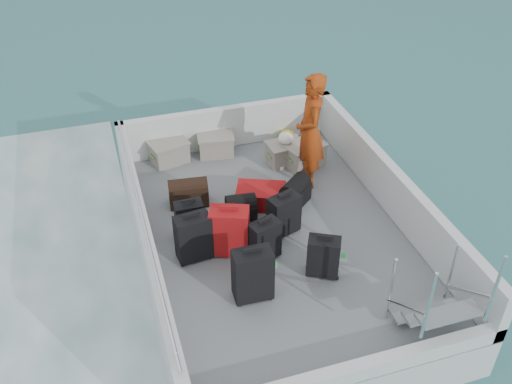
# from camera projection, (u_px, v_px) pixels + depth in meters

# --- Properties ---
(ground) EXTENTS (160.00, 160.00, 0.00)m
(ground) POSITION_uv_depth(u_px,v_px,m) (274.00, 266.00, 8.13)
(ground) COLOR #184B54
(ground) RESTS_ON ground
(ferry_hull) EXTENTS (3.60, 5.00, 0.60)m
(ferry_hull) POSITION_uv_depth(u_px,v_px,m) (274.00, 251.00, 7.95)
(ferry_hull) COLOR silver
(ferry_hull) RESTS_ON ground
(deck) EXTENTS (3.30, 4.70, 0.02)m
(deck) POSITION_uv_depth(u_px,v_px,m) (275.00, 234.00, 7.77)
(deck) COLOR slate
(deck) RESTS_ON ferry_hull
(deck_fittings) EXTENTS (3.60, 5.00, 0.90)m
(deck_fittings) POSITION_uv_depth(u_px,v_px,m) (309.00, 221.00, 7.38)
(deck_fittings) COLOR silver
(deck_fittings) RESTS_ON deck
(suitcase_1) EXTENTS (0.46, 0.30, 0.66)m
(suitcase_1) POSITION_uv_depth(u_px,v_px,m) (193.00, 238.00, 7.17)
(suitcase_1) COLOR black
(suitcase_1) RESTS_ON deck
(suitcase_2) EXTENTS (0.37, 0.23, 0.54)m
(suitcase_2) POSITION_uv_depth(u_px,v_px,m) (190.00, 220.00, 7.56)
(suitcase_2) COLOR black
(suitcase_2) RESTS_ON deck
(suitcase_3) EXTENTS (0.47, 0.28, 0.70)m
(suitcase_3) POSITION_uv_depth(u_px,v_px,m) (253.00, 275.00, 6.61)
(suitcase_3) COLOR black
(suitcase_3) RESTS_ON deck
(suitcase_4) EXTENTS (0.43, 0.33, 0.57)m
(suitcase_4) POSITION_uv_depth(u_px,v_px,m) (265.00, 241.00, 7.20)
(suitcase_4) COLOR black
(suitcase_4) RESTS_ON deck
(suitcase_5) EXTENTS (0.57, 0.45, 0.68)m
(suitcase_5) POSITION_uv_depth(u_px,v_px,m) (230.00, 232.00, 7.26)
(suitcase_5) COLOR #A20C18
(suitcase_5) RESTS_ON deck
(suitcase_6) EXTENTS (0.46, 0.39, 0.55)m
(suitcase_6) POSITION_uv_depth(u_px,v_px,m) (323.00, 257.00, 6.97)
(suitcase_6) COLOR black
(suitcase_6) RESTS_ON deck
(suitcase_7) EXTENTS (0.47, 0.36, 0.59)m
(suitcase_7) POSITION_uv_depth(u_px,v_px,m) (284.00, 215.00, 7.61)
(suitcase_7) COLOR black
(suitcase_7) RESTS_ON deck
(suitcase_8) EXTENTS (0.82, 0.69, 0.28)m
(suitcase_8) POSITION_uv_depth(u_px,v_px,m) (261.00, 196.00, 8.22)
(suitcase_8) COLOR #A20C18
(suitcase_8) RESTS_ON deck
(duffel_0) EXTENTS (0.59, 0.36, 0.32)m
(duffel_0) POSITION_uv_depth(u_px,v_px,m) (189.00, 194.00, 8.21)
(duffel_0) COLOR black
(duffel_0) RESTS_ON deck
(duffel_1) EXTENTS (0.44, 0.34, 0.32)m
(duffel_1) POSITION_uv_depth(u_px,v_px,m) (241.00, 211.00, 7.90)
(duffel_1) COLOR black
(duffel_1) RESTS_ON deck
(duffel_2) EXTENTS (0.55, 0.53, 0.32)m
(duffel_2) POSITION_uv_depth(u_px,v_px,m) (295.00, 194.00, 8.22)
(duffel_2) COLOR black
(duffel_2) RESTS_ON deck
(crate_0) EXTENTS (0.63, 0.51, 0.33)m
(crate_0) POSITION_uv_depth(u_px,v_px,m) (169.00, 153.00, 9.11)
(crate_0) COLOR gray
(crate_0) RESTS_ON deck
(crate_1) EXTENTS (0.60, 0.45, 0.33)m
(crate_1) POSITION_uv_depth(u_px,v_px,m) (216.00, 145.00, 9.30)
(crate_1) COLOR gray
(crate_1) RESTS_ON deck
(crate_2) EXTENTS (0.57, 0.42, 0.33)m
(crate_2) POSITION_uv_depth(u_px,v_px,m) (285.00, 154.00, 9.09)
(crate_2) COLOR gray
(crate_2) RESTS_ON deck
(crate_3) EXTENTS (0.68, 0.56, 0.35)m
(crate_3) POSITION_uv_depth(u_px,v_px,m) (304.00, 155.00, 9.03)
(crate_3) COLOR gray
(crate_3) RESTS_ON deck
(yellow_bag) EXTENTS (0.28, 0.26, 0.22)m
(yellow_bag) POSITION_uv_depth(u_px,v_px,m) (287.00, 137.00, 9.63)
(yellow_bag) COLOR yellow
(yellow_bag) RESTS_ON deck
(white_bag) EXTENTS (0.24, 0.24, 0.18)m
(white_bag) POSITION_uv_depth(u_px,v_px,m) (286.00, 140.00, 8.95)
(white_bag) COLOR white
(white_bag) RESTS_ON crate_2
(passenger) EXTENTS (0.55, 0.73, 1.77)m
(passenger) POSITION_uv_depth(u_px,v_px,m) (310.00, 132.00, 8.22)
(passenger) COLOR #DB4D14
(passenger) RESTS_ON deck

